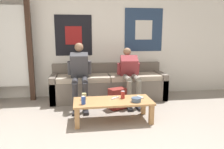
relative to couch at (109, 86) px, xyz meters
The scene contains 13 objects.
wall_back 1.07m from the couch, 115.18° to the left, with size 10.00×0.07×2.55m.
door_frame 2.26m from the couch, behind, with size 1.00×0.10×2.15m.
couch is the anchor object (origin of this frame).
coffee_table 1.22m from the couch, 94.35° to the right, with size 1.26×0.55×0.34m.
person_seated_adult 0.81m from the couch, 148.59° to the right, with size 0.47×0.89×1.21m.
person_seated_teen 0.61m from the couch, 41.82° to the right, with size 0.47×0.91×1.10m.
backpack 0.68m from the couch, 82.91° to the right, with size 0.37×0.31×0.39m.
ceramic_bowl 1.37m from the couch, 79.12° to the right, with size 0.16×0.16×0.07m.
pillar_candle 1.25m from the couch, 116.29° to the right, with size 0.07×0.07×0.12m.
drink_can_blue 1.46m from the couch, 112.84° to the right, with size 0.07×0.07×0.12m.
drink_can_red 1.14m from the couch, 85.76° to the right, with size 0.07×0.07×0.12m.
game_controller_near_left 1.14m from the couch, 92.38° to the right, with size 0.14×0.11×0.03m.
game_controller_near_right 1.20m from the couch, 71.69° to the right, with size 0.09×0.15×0.03m.
Camera 1 is at (-0.42, -2.29, 1.41)m, focal length 35.00 mm.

